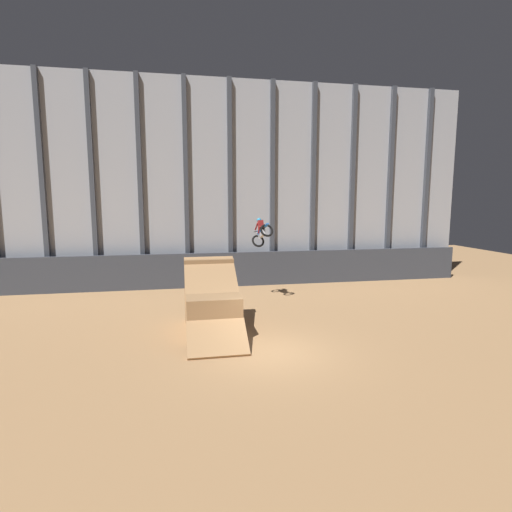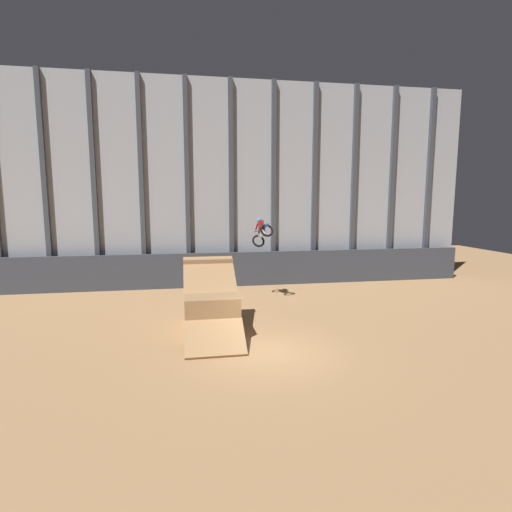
{
  "view_description": "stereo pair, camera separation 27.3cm",
  "coord_description": "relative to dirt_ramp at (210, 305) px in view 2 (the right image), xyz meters",
  "views": [
    {
      "loc": [
        -3.17,
        -13.5,
        5.47
      ],
      "look_at": [
        0.71,
        6.95,
        2.56
      ],
      "focal_mm": 28.0,
      "sensor_mm": 36.0,
      "label": 1
    },
    {
      "loc": [
        -2.9,
        -13.55,
        5.47
      ],
      "look_at": [
        0.71,
        6.95,
        2.56
      ],
      "focal_mm": 28.0,
      "sensor_mm": 36.0,
      "label": 2
    }
  ],
  "objects": [
    {
      "name": "ground_plane",
      "position": [
        1.95,
        -3.07,
        -1.03
      ],
      "size": [
        60.0,
        60.0,
        0.0
      ],
      "primitive_type": "plane",
      "color": "#9E754C"
    },
    {
      "name": "arena_back_wall",
      "position": [
        1.95,
        9.2,
        5.47
      ],
      "size": [
        32.0,
        0.4,
        13.0
      ],
      "color": "#A3A8B2",
      "rests_on": "ground_plane"
    },
    {
      "name": "lower_barrier",
      "position": [
        1.95,
        8.37,
        0.06
      ],
      "size": [
        31.36,
        0.2,
        2.19
      ],
      "color": "#383D47",
      "rests_on": "ground_plane"
    },
    {
      "name": "dirt_ramp",
      "position": [
        0.0,
        0.0,
        0.0
      ],
      "size": [
        2.21,
        4.87,
        3.02
      ],
      "color": "#966F48",
      "rests_on": "ground_plane"
    },
    {
      "name": "rider_bike_solo",
      "position": [
        3.11,
        4.63,
        2.74
      ],
      "size": [
        1.03,
        1.78,
        1.67
      ],
      "rotation": [
        -0.5,
        0.0,
        0.19
      ],
      "color": "black"
    }
  ]
}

